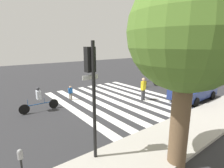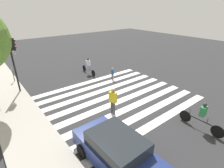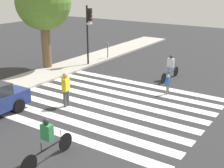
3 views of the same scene
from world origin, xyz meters
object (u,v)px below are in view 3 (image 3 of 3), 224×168
at_px(traffic_light, 89,24).
at_px(pedestrian_adult_tall_backpack, 66,88).
at_px(street_tree, 43,3).
at_px(cyclist_far_lane, 48,139).
at_px(pedestrian_adult_blue_shirt, 168,83).
at_px(parking_meter, 108,47).
at_px(cyclist_mid_street, 171,66).

bearing_deg(traffic_light, pedestrian_adult_tall_backpack, -151.14).
xyz_separation_m(street_tree, cyclist_far_lane, (-8.63, -8.57, -3.62)).
bearing_deg(cyclist_far_lane, pedestrian_adult_blue_shirt, -5.18).
height_order(traffic_light, pedestrian_adult_tall_backpack, traffic_light).
bearing_deg(parking_meter, pedestrian_adult_blue_shirt, -123.46).
bearing_deg(parking_meter, street_tree, 155.60).
relative_size(traffic_light, pedestrian_adult_blue_shirt, 3.91).
bearing_deg(street_tree, pedestrian_adult_tall_backpack, -128.21).
relative_size(parking_meter, cyclist_far_lane, 0.55).
bearing_deg(street_tree, pedestrian_adult_blue_shirt, -91.21).
relative_size(street_tree, pedestrian_adult_tall_backpack, 3.69).
distance_m(pedestrian_adult_tall_backpack, pedestrian_adult_blue_shirt, 5.56).
bearing_deg(cyclist_far_lane, cyclist_mid_street, 0.86).
xyz_separation_m(pedestrian_adult_tall_backpack, cyclist_mid_street, (6.92, -2.47, -0.12)).
bearing_deg(parking_meter, cyclist_far_lane, -153.70).
xyz_separation_m(traffic_light, pedestrian_adult_blue_shirt, (-2.34, -7.12, -2.40)).
relative_size(parking_meter, street_tree, 0.21).
distance_m(pedestrian_adult_blue_shirt, cyclist_mid_street, 2.75).
height_order(traffic_light, parking_meter, traffic_light).
bearing_deg(pedestrian_adult_blue_shirt, parking_meter, 61.21).
distance_m(parking_meter, cyclist_mid_street, 6.56).
xyz_separation_m(traffic_light, street_tree, (-2.14, 2.09, 1.47)).
height_order(pedestrian_adult_blue_shirt, cyclist_far_lane, cyclist_far_lane).
distance_m(street_tree, pedestrian_adult_blue_shirt, 10.00).
height_order(pedestrian_adult_tall_backpack, pedestrian_adult_blue_shirt, pedestrian_adult_tall_backpack).
distance_m(parking_meter, cyclist_far_lane, 14.69).
height_order(parking_meter, cyclist_far_lane, cyclist_far_lane).
bearing_deg(cyclist_mid_street, street_tree, 107.68).
bearing_deg(pedestrian_adult_tall_backpack, parking_meter, 6.11).
height_order(street_tree, cyclist_mid_street, street_tree).
bearing_deg(traffic_light, cyclist_mid_street, -87.87).
bearing_deg(cyclist_mid_street, pedestrian_adult_blue_shirt, -157.78).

